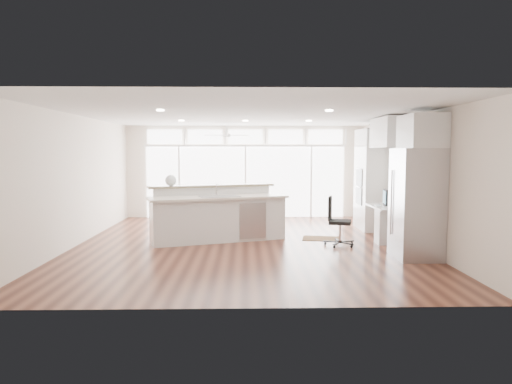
{
  "coord_description": "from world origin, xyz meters",
  "views": [
    {
      "loc": [
        0.01,
        -9.5,
        1.93
      ],
      "look_at": [
        0.24,
        0.6,
        1.05
      ],
      "focal_mm": 32.0,
      "sensor_mm": 36.0,
      "label": 1
    }
  ],
  "objects": [
    {
      "name": "wall_left",
      "position": [
        -3.5,
        0.0,
        1.35
      ],
      "size": [
        0.04,
        8.0,
        2.7
      ],
      "primitive_type": "cube",
      "color": "silver",
      "rests_on": "floor"
    },
    {
      "name": "glass_wall",
      "position": [
        0.0,
        3.94,
        1.05
      ],
      "size": [
        5.8,
        0.06,
        2.08
      ],
      "primitive_type": "cube",
      "color": "white",
      "rests_on": "wall_back"
    },
    {
      "name": "refrigerator",
      "position": [
        3.11,
        -1.35,
        1.0
      ],
      "size": [
        0.76,
        0.9,
        2.0
      ],
      "primitive_type": "cube",
      "color": "#A8A8AC",
      "rests_on": "floor"
    },
    {
      "name": "desk_nook",
      "position": [
        3.13,
        0.3,
        0.38
      ],
      "size": [
        0.72,
        1.3,
        0.76
      ],
      "primitive_type": "cube",
      "color": "silver",
      "rests_on": "floor"
    },
    {
      "name": "framed_photos",
      "position": [
        3.46,
        0.92,
        1.4
      ],
      "size": [
        0.06,
        0.22,
        0.8
      ],
      "primitive_type": "cube",
      "color": "black",
      "rests_on": "wall_right"
    },
    {
      "name": "fishbowl",
      "position": [
        -1.63,
        0.47,
        1.32
      ],
      "size": [
        0.31,
        0.31,
        0.25
      ],
      "primitive_type": "sphere",
      "rotation": [
        0.0,
        0.0,
        0.32
      ],
      "color": "white",
      "rests_on": "kitchen_island"
    },
    {
      "name": "office_chair",
      "position": [
        1.95,
        -0.24,
        0.5
      ],
      "size": [
        0.63,
        0.6,
        1.01
      ],
      "primitive_type": "cube",
      "rotation": [
        0.0,
        0.0,
        -0.26
      ],
      "color": "black",
      "rests_on": "floor"
    },
    {
      "name": "potted_plant",
      "position": [
        3.17,
        1.8,
        2.62
      ],
      "size": [
        0.3,
        0.33,
        0.24
      ],
      "primitive_type": "imported",
      "rotation": [
        0.0,
        0.0,
        -0.08
      ],
      "color": "#325424",
      "rests_on": "oven_cabinet"
    },
    {
      "name": "floor",
      "position": [
        0.0,
        0.0,
        -0.01
      ],
      "size": [
        7.0,
        8.0,
        0.02
      ],
      "primitive_type": "cube",
      "color": "#3E1C13",
      "rests_on": "ground"
    },
    {
      "name": "keyboard",
      "position": [
        2.88,
        0.3,
        0.77
      ],
      "size": [
        0.15,
        0.31,
        0.01
      ],
      "primitive_type": "cube",
      "rotation": [
        0.0,
        0.0,
        -0.14
      ],
      "color": "white",
      "rests_on": "desk_nook"
    },
    {
      "name": "monitor",
      "position": [
        3.05,
        0.3,
        0.95
      ],
      "size": [
        0.15,
        0.47,
        0.38
      ],
      "primitive_type": "cube",
      "rotation": [
        0.0,
        0.0,
        -0.17
      ],
      "color": "black",
      "rests_on": "desk_nook"
    },
    {
      "name": "ceiling_fan",
      "position": [
        -0.5,
        2.8,
        2.48
      ],
      "size": [
        1.16,
        1.16,
        0.32
      ],
      "primitive_type": "cube",
      "color": "white",
      "rests_on": "ceiling"
    },
    {
      "name": "desk_window",
      "position": [
        3.46,
        0.3,
        1.55
      ],
      "size": [
        0.04,
        0.85,
        0.85
      ],
      "primitive_type": "cube",
      "color": "white",
      "rests_on": "wall_right"
    },
    {
      "name": "fridge_cabinet",
      "position": [
        3.17,
        -1.35,
        2.3
      ],
      "size": [
        0.64,
        0.9,
        0.6
      ],
      "primitive_type": "cube",
      "color": "silver",
      "rests_on": "wall_right"
    },
    {
      "name": "oven_cabinet",
      "position": [
        3.17,
        1.8,
        1.25
      ],
      "size": [
        0.64,
        1.2,
        2.5
      ],
      "primitive_type": "cube",
      "color": "silver",
      "rests_on": "floor"
    },
    {
      "name": "wall_right",
      "position": [
        3.5,
        0.0,
        1.35
      ],
      "size": [
        0.04,
        8.0,
        2.7
      ],
      "primitive_type": "cube",
      "color": "silver",
      "rests_on": "floor"
    },
    {
      "name": "ceiling",
      "position": [
        0.0,
        0.0,
        2.7
      ],
      "size": [
        7.0,
        8.0,
        0.02
      ],
      "primitive_type": "cube",
      "color": "silver",
      "rests_on": "wall_back"
    },
    {
      "name": "upper_cabinets",
      "position": [
        3.17,
        0.3,
        2.35
      ],
      "size": [
        0.64,
        1.3,
        0.64
      ],
      "primitive_type": "cube",
      "color": "silver",
      "rests_on": "wall_right"
    },
    {
      "name": "wall_front",
      "position": [
        0.0,
        -4.0,
        1.35
      ],
      "size": [
        7.0,
        0.04,
        2.7
      ],
      "primitive_type": "cube",
      "color": "silver",
      "rests_on": "floor"
    },
    {
      "name": "rug",
      "position": [
        1.69,
        0.52,
        0.01
      ],
      "size": [
        0.91,
        0.73,
        0.01
      ],
      "primitive_type": "cube",
      "rotation": [
        0.0,
        0.0,
        -0.18
      ],
      "color": "#372111",
      "rests_on": "floor"
    },
    {
      "name": "wall_back",
      "position": [
        0.0,
        4.0,
        1.35
      ],
      "size": [
        7.0,
        0.04,
        2.7
      ],
      "primitive_type": "cube",
      "color": "silver",
      "rests_on": "floor"
    },
    {
      "name": "recessed_lights",
      "position": [
        0.0,
        0.2,
        2.68
      ],
      "size": [
        3.4,
        3.0,
        0.02
      ],
      "primitive_type": "cube",
      "color": "white",
      "rests_on": "ceiling"
    },
    {
      "name": "transom_row",
      "position": [
        0.0,
        3.94,
        2.38
      ],
      "size": [
        5.9,
        0.06,
        0.4
      ],
      "primitive_type": "cube",
      "color": "white",
      "rests_on": "wall_back"
    },
    {
      "name": "kitchen_island",
      "position": [
        -0.6,
        0.39,
        0.6
      ],
      "size": [
        3.21,
        2.03,
        1.19
      ],
      "primitive_type": "cube",
      "rotation": [
        0.0,
        0.0,
        0.32
      ],
      "color": "silver",
      "rests_on": "floor"
    }
  ]
}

